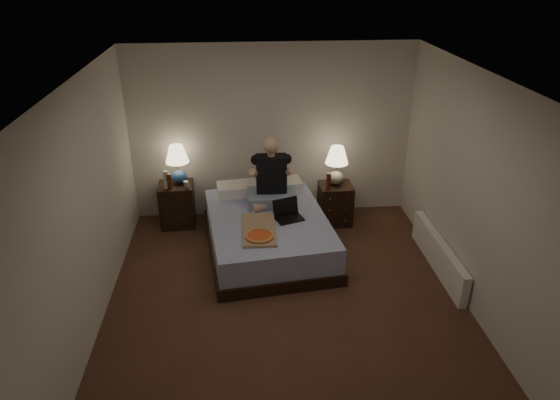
{
  "coord_description": "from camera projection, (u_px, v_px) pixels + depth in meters",
  "views": [
    {
      "loc": [
        -0.46,
        -4.5,
        3.53
      ],
      "look_at": [
        0.0,
        0.9,
        0.85
      ],
      "focal_mm": 32.0,
      "sensor_mm": 36.0,
      "label": 1
    }
  ],
  "objects": [
    {
      "name": "soda_can",
      "position": [
        186.0,
        185.0,
        6.86
      ],
      "size": [
        0.07,
        0.07,
        0.1
      ],
      "primitive_type": "cylinder",
      "color": "beige",
      "rests_on": "nightstand_left"
    },
    {
      "name": "ceiling",
      "position": [
        288.0,
        81.0,
        4.51
      ],
      "size": [
        4.0,
        4.5,
        0.0
      ],
      "primitive_type": "cube",
      "rotation": [
        3.14,
        0.0,
        0.0
      ],
      "color": "white",
      "rests_on": "ground"
    },
    {
      "name": "wall_back",
      "position": [
        272.0,
        133.0,
        7.07
      ],
      "size": [
        4.0,
        0.0,
        2.5
      ],
      "primitive_type": "cube",
      "rotation": [
        1.57,
        0.0,
        0.0
      ],
      "color": "white",
      "rests_on": "ground"
    },
    {
      "name": "pizza_box",
      "position": [
        260.0,
        236.0,
        5.89
      ],
      "size": [
        0.41,
        0.77,
        0.08
      ],
      "primitive_type": null,
      "rotation": [
        0.0,
        0.0,
        -0.02
      ],
      "color": "tan",
      "rests_on": "bed"
    },
    {
      "name": "wall_right",
      "position": [
        478.0,
        197.0,
        5.21
      ],
      "size": [
        0.0,
        4.5,
        2.5
      ],
      "primitive_type": "cube",
      "rotation": [
        1.57,
        0.0,
        -1.57
      ],
      "color": "white",
      "rests_on": "ground"
    },
    {
      "name": "beer_bottle_left",
      "position": [
        169.0,
        182.0,
        6.8
      ],
      "size": [
        0.06,
        0.06,
        0.23
      ],
      "primitive_type": "cylinder",
      "color": "#511F0B",
      "rests_on": "nightstand_left"
    },
    {
      "name": "wall_left",
      "position": [
        86.0,
        212.0,
        4.91
      ],
      "size": [
        0.0,
        4.5,
        2.5
      ],
      "primitive_type": "cube",
      "rotation": [
        1.57,
        0.0,
        1.57
      ],
      "color": "white",
      "rests_on": "ground"
    },
    {
      "name": "floor",
      "position": [
        287.0,
        303.0,
        5.61
      ],
      "size": [
        4.0,
        4.5,
        0.0
      ],
      "primitive_type": "cube",
      "color": "brown",
      "rests_on": "ground"
    },
    {
      "name": "lamp_left",
      "position": [
        178.0,
        165.0,
        6.91
      ],
      "size": [
        0.36,
        0.36,
        0.56
      ],
      "primitive_type": null,
      "rotation": [
        0.0,
        0.0,
        -0.14
      ],
      "color": "#274D8F",
      "rests_on": "nightstand_left"
    },
    {
      "name": "nightstand_left",
      "position": [
        177.0,
        205.0,
        7.12
      ],
      "size": [
        0.5,
        0.46,
        0.63
      ],
      "primitive_type": "cube",
      "rotation": [
        0.0,
        0.0,
        0.05
      ],
      "color": "black",
      "rests_on": "floor"
    },
    {
      "name": "beer_bottle_right",
      "position": [
        329.0,
        181.0,
        6.9
      ],
      "size": [
        0.06,
        0.06,
        0.23
      ],
      "primitive_type": "cylinder",
      "color": "#4F210B",
      "rests_on": "nightstand_right"
    },
    {
      "name": "lamp_right",
      "position": [
        336.0,
        166.0,
        6.96
      ],
      "size": [
        0.39,
        0.39,
        0.56
      ],
      "primitive_type": null,
      "rotation": [
        0.0,
        0.0,
        -0.23
      ],
      "color": "#97988F",
      "rests_on": "nightstand_right"
    },
    {
      "name": "person",
      "position": [
        272.0,
        172.0,
        6.56
      ],
      "size": [
        0.67,
        0.53,
        0.93
      ],
      "primitive_type": null,
      "rotation": [
        0.0,
        0.0,
        -0.01
      ],
      "color": "black",
      "rests_on": "bed"
    },
    {
      "name": "nightstand_right",
      "position": [
        335.0,
        204.0,
        7.18
      ],
      "size": [
        0.46,
        0.42,
        0.59
      ],
      "primitive_type": "cube",
      "rotation": [
        0.0,
        0.0,
        0.02
      ],
      "color": "black",
      "rests_on": "floor"
    },
    {
      "name": "laptop",
      "position": [
        289.0,
        211.0,
        6.3
      ],
      "size": [
        0.41,
        0.38,
        0.24
      ],
      "primitive_type": null,
      "rotation": [
        0.0,
        0.0,
        0.35
      ],
      "color": "black",
      "rests_on": "bed"
    },
    {
      "name": "water_bottle",
      "position": [
        166.0,
        180.0,
        6.83
      ],
      "size": [
        0.07,
        0.07,
        0.25
      ],
      "primitive_type": "cylinder",
      "color": "silver",
      "rests_on": "nightstand_left"
    },
    {
      "name": "wall_front",
      "position": [
        324.0,
        368.0,
        3.05
      ],
      "size": [
        4.0,
        0.0,
        2.5
      ],
      "primitive_type": "cube",
      "rotation": [
        -1.57,
        0.0,
        0.0
      ],
      "color": "white",
      "rests_on": "ground"
    },
    {
      "name": "radiator",
      "position": [
        438.0,
        255.0,
        6.14
      ],
      "size": [
        0.1,
        1.6,
        0.4
      ],
      "primitive_type": "cube",
      "color": "white",
      "rests_on": "floor"
    },
    {
      "name": "bed",
      "position": [
        268.0,
        233.0,
        6.52
      ],
      "size": [
        1.7,
        2.12,
        0.49
      ],
      "primitive_type": "cube",
      "rotation": [
        0.0,
        0.0,
        0.12
      ],
      "color": "#5969B3",
      "rests_on": "floor"
    }
  ]
}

